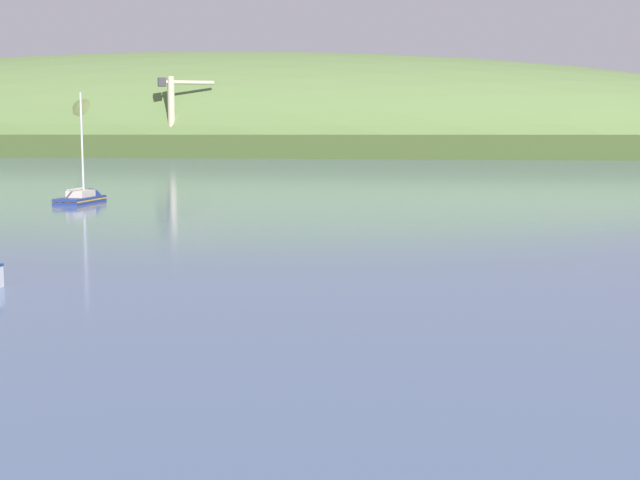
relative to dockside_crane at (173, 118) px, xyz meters
The scene contains 3 objects.
far_shoreline_hill 45.39m from the dockside_crane, 105.19° to the left, with size 516.51×115.88×59.02m.
dockside_crane is the anchor object (origin of this frame).
sailboat_near_mooring 146.27m from the dockside_crane, 72.88° to the right, with size 2.20×6.12×9.94m.
Camera 1 is at (9.14, 4.37, 5.71)m, focal length 48.61 mm.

